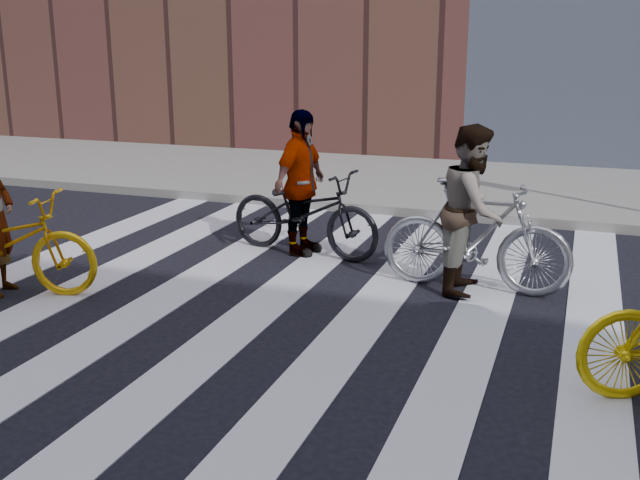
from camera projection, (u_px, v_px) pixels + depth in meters
The scene contains 8 objects.
ground at pixel (293, 332), 7.22m from camera, with size 100.00×100.00×0.00m, color black.
sidewalk_far at pixel (440, 184), 14.02m from camera, with size 100.00×5.00×0.15m, color gray.
zebra_crosswalk at pixel (293, 331), 7.22m from camera, with size 8.25×10.00×0.01m.
bike_yellow_left at pixel (0, 244), 8.16m from camera, with size 0.76×2.17×1.14m, color yellow.
bike_silver_mid at pixel (476, 236), 8.23m from camera, with size 0.59×2.10×1.26m, color #9B9EA4.
bike_dark_rear at pixel (304, 212), 9.65m from camera, with size 0.75×2.14×1.12m, color black.
rider_mid at pixel (473, 209), 8.17m from camera, with size 0.90×0.70×1.86m, color slate.
rider_rear at pixel (300, 183), 9.57m from camera, with size 1.10×0.46×1.88m, color slate.
Camera 1 is at (2.51, -6.25, 2.76)m, focal length 42.00 mm.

